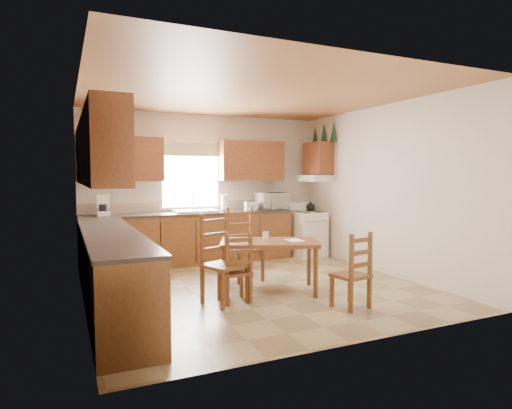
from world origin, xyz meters
name	(u,v)px	position (x,y,z in m)	size (l,w,h in m)	color
floor	(255,287)	(0.00, 0.00, 0.00)	(4.50, 4.50, 0.00)	#98845D
ceiling	(255,94)	(0.00, 0.00, 2.70)	(4.50, 4.50, 0.00)	#9E6639
wall_left	(81,195)	(-2.25, 0.00, 1.35)	(4.50, 4.50, 0.00)	beige
wall_right	(382,190)	(2.25, 0.00, 1.35)	(4.50, 4.50, 0.00)	beige
wall_back	(206,188)	(0.00, 2.25, 1.35)	(4.50, 4.50, 0.00)	beige
wall_front	(356,201)	(0.00, -2.25, 1.35)	(4.50, 4.50, 0.00)	beige
lower_cab_back	(191,239)	(-0.38, 1.95, 0.44)	(3.75, 0.60, 0.88)	brown
lower_cab_left	(111,271)	(-1.95, -0.15, 0.44)	(0.60, 3.60, 0.88)	brown
counter_back	(191,213)	(-0.38, 1.95, 0.90)	(3.75, 0.63, 0.04)	#362E2B
counter_left	(110,233)	(-1.95, -0.15, 0.90)	(0.63, 3.60, 0.04)	#362E2B
backsplash	(187,206)	(-0.38, 2.24, 1.01)	(3.75, 0.01, 0.18)	tan
upper_cab_back_left	(121,159)	(-1.55, 2.08, 1.85)	(1.41, 0.33, 0.75)	brown
upper_cab_back_right	(251,161)	(0.86, 2.08, 1.85)	(1.25, 0.33, 0.75)	brown
upper_cab_left	(96,152)	(-2.08, -0.15, 1.85)	(0.33, 3.60, 0.75)	brown
upper_cab_stove	(318,159)	(2.08, 1.65, 1.90)	(0.33, 0.62, 0.62)	brown
range_hood	(316,178)	(2.03, 1.65, 1.52)	(0.44, 0.62, 0.12)	silver
window_frame	(191,177)	(-0.30, 2.22, 1.55)	(1.13, 0.02, 1.18)	silver
window_pane	(191,177)	(-0.30, 2.21, 1.55)	(1.05, 0.01, 1.10)	white
window_valance	(191,149)	(-0.30, 2.19, 2.05)	(1.19, 0.01, 0.24)	#446A32
sink_basin	(195,211)	(-0.30, 1.95, 0.94)	(0.75, 0.45, 0.04)	silver
pine_decal_a	(333,133)	(2.21, 1.33, 2.38)	(0.22, 0.22, 0.36)	#183D24
pine_decal_b	(324,132)	(2.21, 1.65, 2.42)	(0.22, 0.22, 0.36)	#183D24
pine_decal_c	(315,135)	(2.21, 1.97, 2.38)	(0.22, 0.22, 0.36)	#183D24
stove	(308,235)	(1.88, 1.67, 0.43)	(0.57, 0.59, 0.85)	silver
coffeemaker	(103,206)	(-1.85, 1.92, 1.07)	(0.18, 0.22, 0.31)	silver
paper_towel	(224,203)	(0.26, 1.96, 1.07)	(0.13, 0.13, 0.30)	white
toaster	(250,206)	(0.76, 1.91, 1.00)	(0.20, 0.13, 0.16)	silver
microwave	(272,201)	(1.24, 1.95, 1.08)	(0.53, 0.38, 0.32)	silver
dining_table	(269,266)	(0.08, -0.28, 0.35)	(1.30, 0.74, 0.70)	brown
chair_near_left	(235,267)	(-0.52, -0.54, 0.43)	(0.37, 0.35, 0.87)	brown
chair_near_right	(351,270)	(0.66, -1.32, 0.45)	(0.38, 0.36, 0.91)	brown
chair_far_left	(225,259)	(-0.66, -0.54, 0.55)	(0.46, 0.44, 1.10)	brown
chair_far_right	(245,245)	(0.02, 0.42, 0.54)	(0.46, 0.43, 1.08)	brown
table_paper	(295,240)	(0.42, -0.39, 0.70)	(0.21, 0.27, 0.00)	white
table_card	(266,236)	(0.07, -0.19, 0.75)	(0.09, 0.02, 0.12)	white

